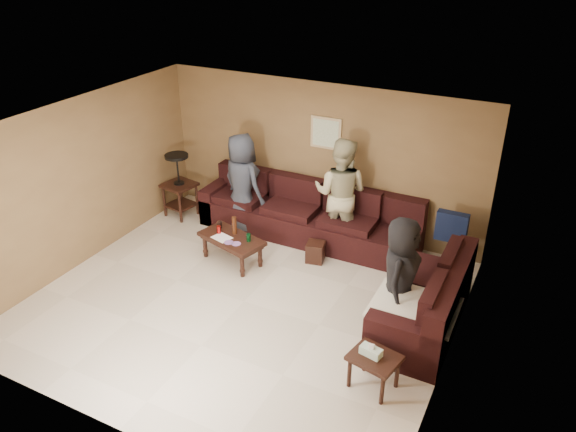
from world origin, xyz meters
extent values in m
plane|color=beige|center=(0.00, 0.00, 0.00)|extent=(5.50, 5.50, 0.00)
cube|color=white|center=(0.00, 0.00, 2.45)|extent=(5.50, 5.00, 0.10)
cube|color=olive|center=(0.00, 2.50, 1.25)|extent=(5.50, 0.10, 2.50)
cube|color=olive|center=(0.00, -2.50, 1.25)|extent=(5.50, 0.10, 2.50)
cube|color=olive|center=(-2.75, 0.00, 1.25)|extent=(0.10, 5.00, 2.50)
cube|color=olive|center=(2.75, 0.00, 1.25)|extent=(0.10, 5.00, 2.50)
cube|color=black|center=(0.00, 2.05, 0.23)|extent=(3.70, 0.90, 0.45)
cube|color=black|center=(0.00, 2.38, 0.68)|extent=(3.70, 0.24, 0.45)
cube|color=black|center=(-1.73, 2.05, 0.32)|extent=(0.24, 0.90, 0.63)
cube|color=black|center=(2.30, 0.60, 0.23)|extent=(0.90, 2.00, 0.45)
cube|color=black|center=(2.63, 0.60, 0.68)|extent=(0.24, 2.00, 0.45)
cube|color=black|center=(2.30, -0.28, 0.32)|extent=(0.90, 0.24, 0.63)
cube|color=#121B3B|center=(2.30, 2.05, 0.75)|extent=(0.45, 0.14, 0.45)
cube|color=white|center=(2.30, 0.15, 0.58)|extent=(1.00, 0.85, 0.04)
cube|color=black|center=(-0.70, 0.83, 0.40)|extent=(1.12, 0.77, 0.06)
cube|color=black|center=(-0.70, 0.83, 0.34)|extent=(1.03, 0.68, 0.05)
cylinder|color=black|center=(-1.15, 0.76, 0.19)|extent=(0.07, 0.07, 0.37)
cylinder|color=black|center=(-0.35, 0.53, 0.19)|extent=(0.07, 0.07, 0.37)
cylinder|color=black|center=(-1.05, 1.12, 0.19)|extent=(0.07, 0.07, 0.37)
cylinder|color=black|center=(-0.25, 0.89, 0.19)|extent=(0.07, 0.07, 0.37)
cylinder|color=#B21714|center=(-0.94, 0.84, 0.49)|extent=(0.07, 0.07, 0.12)
cylinder|color=#116428|center=(-0.41, 0.84, 0.49)|extent=(0.07, 0.07, 0.12)
cylinder|color=#3F1E0E|center=(-0.72, 0.95, 0.57)|extent=(0.07, 0.07, 0.28)
cylinder|color=black|center=(-1.02, 0.99, 0.48)|extent=(0.08, 0.08, 0.11)
cube|color=white|center=(-0.82, 0.74, 0.43)|extent=(0.33, 0.29, 0.00)
cylinder|color=#CE4887|center=(-0.65, 0.67, 0.43)|extent=(0.14, 0.14, 0.01)
cylinder|color=#CE4887|center=(-0.53, 0.68, 0.43)|extent=(0.14, 0.14, 0.01)
cube|color=black|center=(-2.35, 1.75, 0.59)|extent=(0.59, 0.59, 0.05)
cube|color=black|center=(-2.35, 1.75, 0.20)|extent=(0.52, 0.52, 0.03)
cylinder|color=black|center=(-2.58, 1.59, 0.29)|extent=(0.05, 0.05, 0.59)
cylinder|color=black|center=(-2.19, 1.52, 0.29)|extent=(0.05, 0.05, 0.59)
cylinder|color=black|center=(-2.51, 1.99, 0.29)|extent=(0.05, 0.05, 0.59)
cylinder|color=black|center=(-2.11, 1.92, 0.29)|extent=(0.05, 0.05, 0.59)
cylinder|color=black|center=(-2.35, 1.75, 0.63)|extent=(0.18, 0.18, 0.03)
cylinder|color=black|center=(-2.35, 1.75, 0.89)|extent=(0.03, 0.03, 0.49)
cylinder|color=black|center=(-2.35, 1.75, 1.13)|extent=(0.40, 0.40, 0.05)
cube|color=black|center=(2.12, -0.73, 0.41)|extent=(0.60, 0.53, 0.05)
cylinder|color=black|center=(1.88, -0.84, 0.21)|extent=(0.05, 0.05, 0.41)
cylinder|color=black|center=(2.29, -0.93, 0.21)|extent=(0.05, 0.05, 0.41)
cylinder|color=black|center=(1.94, -0.52, 0.21)|extent=(0.05, 0.05, 0.41)
cylinder|color=black|center=(2.36, -0.61, 0.21)|extent=(0.05, 0.05, 0.41)
cube|color=white|center=(2.07, -0.73, 0.48)|extent=(0.26, 0.17, 0.10)
cube|color=white|center=(2.07, -0.73, 0.55)|extent=(0.06, 0.04, 0.05)
cube|color=black|center=(0.43, 1.42, 0.16)|extent=(0.31, 0.31, 0.32)
cube|color=tan|center=(0.10, 2.48, 1.70)|extent=(0.52, 0.03, 0.52)
cube|color=silver|center=(0.10, 2.46, 1.70)|extent=(0.44, 0.01, 0.44)
imported|color=#2F3441|center=(-1.10, 1.84, 0.84)|extent=(0.95, 0.77, 1.69)
imported|color=#C0B98E|center=(0.55, 2.07, 0.91)|extent=(0.93, 0.75, 1.81)
imported|color=black|center=(2.02, 0.43, 0.78)|extent=(0.54, 0.79, 1.56)
camera|label=1|loc=(3.41, -5.39, 4.62)|focal=35.00mm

